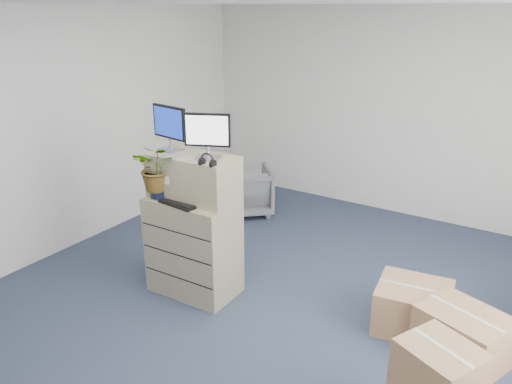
# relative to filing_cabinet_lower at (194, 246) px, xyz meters

# --- Properties ---
(ground) EXTENTS (7.00, 7.00, 0.00)m
(ground) POSITION_rel_filing_cabinet_lower_xyz_m (1.06, -0.29, -0.51)
(ground) COLOR #232940
(ground) RESTS_ON ground
(wall_back) EXTENTS (6.00, 0.02, 2.80)m
(wall_back) POSITION_rel_filing_cabinet_lower_xyz_m (1.06, 3.22, 0.89)
(wall_back) COLOR silver
(wall_back) RESTS_ON ground
(filing_cabinet_lower) EXTENTS (0.88, 0.55, 1.01)m
(filing_cabinet_lower) POSITION_rel_filing_cabinet_lower_xyz_m (0.00, 0.00, 0.00)
(filing_cabinet_lower) COLOR tan
(filing_cabinet_lower) RESTS_ON ground
(filing_cabinet_upper) EXTENTS (0.88, 0.45, 0.43)m
(filing_cabinet_upper) POSITION_rel_filing_cabinet_lower_xyz_m (-0.00, 0.05, 0.72)
(filing_cabinet_upper) COLOR tan
(filing_cabinet_upper) RESTS_ON filing_cabinet_lower
(monitor_left) EXTENTS (0.44, 0.20, 0.44)m
(monitor_left) POSITION_rel_filing_cabinet_lower_xyz_m (-0.28, 0.06, 1.19)
(monitor_left) COLOR #99999E
(monitor_left) RESTS_ON filing_cabinet_upper
(monitor_right) EXTENTS (0.40, 0.24, 0.42)m
(monitor_right) POSITION_rel_filing_cabinet_lower_xyz_m (0.20, 0.03, 1.18)
(monitor_right) COLOR #99999E
(monitor_right) RESTS_ON filing_cabinet_upper
(headphones) EXTENTS (0.15, 0.02, 0.15)m
(headphones) POSITION_rel_filing_cabinet_lower_xyz_m (0.32, -0.13, 0.98)
(headphones) COLOR black
(headphones) RESTS_ON filing_cabinet_upper
(keyboard) EXTENTS (0.43, 0.21, 0.02)m
(keyboard) POSITION_rel_filing_cabinet_lower_xyz_m (-0.01, -0.17, 0.52)
(keyboard) COLOR black
(keyboard) RESTS_ON filing_cabinet_lower
(mouse) EXTENTS (0.11, 0.09, 0.04)m
(mouse) POSITION_rel_filing_cabinet_lower_xyz_m (0.29, -0.10, 0.52)
(mouse) COLOR silver
(mouse) RESTS_ON filing_cabinet_lower
(water_bottle) EXTENTS (0.06, 0.06, 0.22)m
(water_bottle) POSITION_rel_filing_cabinet_lower_xyz_m (0.08, 0.03, 0.62)
(water_bottle) COLOR #969A9E
(water_bottle) RESTS_ON filing_cabinet_lower
(phone_dock) EXTENTS (0.06, 0.05, 0.12)m
(phone_dock) POSITION_rel_filing_cabinet_lower_xyz_m (-0.06, 0.07, 0.55)
(phone_dock) COLOR silver
(phone_dock) RESTS_ON filing_cabinet_lower
(external_drive) EXTENTS (0.19, 0.15, 0.05)m
(external_drive) POSITION_rel_filing_cabinet_lower_xyz_m (0.30, 0.15, 0.53)
(external_drive) COLOR black
(external_drive) RESTS_ON filing_cabinet_lower
(tissue_box) EXTENTS (0.23, 0.15, 0.08)m
(tissue_box) POSITION_rel_filing_cabinet_lower_xyz_m (0.29, 0.11, 0.60)
(tissue_box) COLOR #448AE8
(tissue_box) RESTS_ON external_drive
(potted_plant) EXTENTS (0.52, 0.55, 0.45)m
(potted_plant) POSITION_rel_filing_cabinet_lower_xyz_m (-0.27, -0.16, 0.76)
(potted_plant) COLOR #96AD8C
(potted_plant) RESTS_ON filing_cabinet_lower
(office_chair) EXTENTS (0.97, 0.96, 0.73)m
(office_chair) POSITION_rel_filing_cabinet_lower_xyz_m (-0.73, 2.01, -0.14)
(office_chair) COLOR #58575C
(office_chair) RESTS_ON ground
(cardboard_boxes) EXTENTS (1.98, 2.29, 0.75)m
(cardboard_boxes) POSITION_rel_filing_cabinet_lower_xyz_m (2.65, 0.38, -0.24)
(cardboard_boxes) COLOR #976849
(cardboard_boxes) RESTS_ON ground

